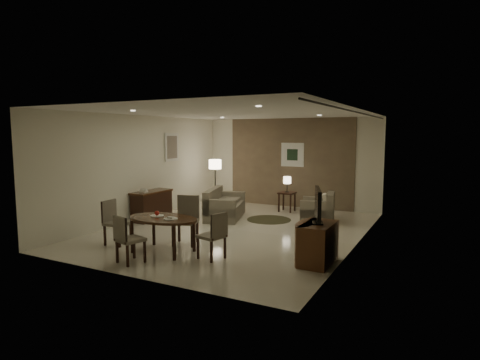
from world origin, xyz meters
The scene contains 31 objects.
room_shell centered at (0.00, 0.40, 1.35)m, with size 5.50×7.00×2.70m.
taupe_accent centered at (0.00, 3.48, 1.35)m, with size 3.96×0.03×2.70m, color #746048.
curtain_wall centered at (2.68, 0.00, 1.32)m, with size 0.08×6.70×2.58m, color beige, non-canonical shape.
curtain_rod centered at (2.68, 0.00, 2.64)m, with size 0.03×0.03×6.80m, color black.
art_back_frame centered at (0.10, 3.46, 1.60)m, with size 0.72×0.03×0.72m, color silver.
art_back_canvas centered at (0.10, 3.44, 1.60)m, with size 0.34×0.01×0.34m, color black.
art_left_frame centered at (-2.72, 1.20, 1.85)m, with size 0.03×0.60×0.80m, color silver.
art_left_canvas centered at (-2.71, 1.20, 1.85)m, with size 0.01×0.46×0.64m, color gray.
downlight_nl centered at (-1.40, -1.80, 2.69)m, with size 0.10×0.10×0.01m, color white.
downlight_nr centered at (1.40, -1.80, 2.69)m, with size 0.10×0.10×0.01m, color white.
downlight_fl centered at (-1.40, 1.80, 2.69)m, with size 0.10×0.10×0.01m, color white.
downlight_fr centered at (1.40, 1.80, 2.69)m, with size 0.10×0.10×0.01m, color white.
console_desk centered at (-2.49, 0.00, 0.38)m, with size 0.48×1.20×0.75m, color #482917, non-canonical shape.
telephone centered at (-2.49, -0.30, 0.80)m, with size 0.20×0.14×0.09m, color white, non-canonical shape.
tv_cabinet centered at (2.40, -1.50, 0.35)m, with size 0.48×0.90×0.70m, color brown, non-canonical shape.
flat_tv centered at (2.38, -1.50, 1.02)m, with size 0.06×0.88×0.60m, color black, non-canonical shape.
dining_table centered at (-0.38, -2.20, 0.33)m, with size 1.41×0.88×0.66m, color #482917, non-canonical shape.
chair_near centered at (-0.48, -2.96, 0.42)m, with size 0.41×0.41×0.84m, color gray, non-canonical shape.
chair_far centered at (-0.32, -1.57, 0.49)m, with size 0.47×0.47×0.97m, color gray, non-canonical shape.
chair_left centered at (-1.54, -2.19, 0.45)m, with size 0.43×0.43×0.89m, color gray, non-canonical shape.
chair_right centered at (0.63, -2.12, 0.42)m, with size 0.41×0.41×0.85m, color gray, non-canonical shape.
plate_a centered at (-0.56, -2.15, 0.67)m, with size 0.26×0.26×0.02m, color white.
plate_b centered at (-0.16, -2.25, 0.67)m, with size 0.26×0.26×0.02m, color white.
fruit_apple centered at (-0.56, -2.15, 0.72)m, with size 0.09×0.09×0.09m, color red.
napkin centered at (-0.16, -2.25, 0.69)m, with size 0.12×0.08×0.03m, color white.
round_rug centered at (0.24, 1.38, 0.01)m, with size 1.14×1.14×0.01m, color #3C3922.
sofa centered at (-0.90, 1.07, 0.39)m, with size 0.83×1.65×0.78m, color gray, non-canonical shape.
armchair centered at (1.43, 1.72, 0.38)m, with size 0.85×0.80×0.75m, color gray, non-canonical shape.
side_table centered at (0.24, 2.68, 0.28)m, with size 0.44×0.44×0.56m, color black, non-canonical shape.
table_lamp centered at (0.24, 2.68, 0.81)m, with size 0.22×0.22×0.50m, color #FFEAC1, non-canonical shape.
floor_lamp centered at (-1.91, 2.24, 0.73)m, with size 0.37×0.37×1.46m, color #FFE5B7, non-canonical shape.
Camera 1 is at (4.31, -8.07, 2.21)m, focal length 30.00 mm.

